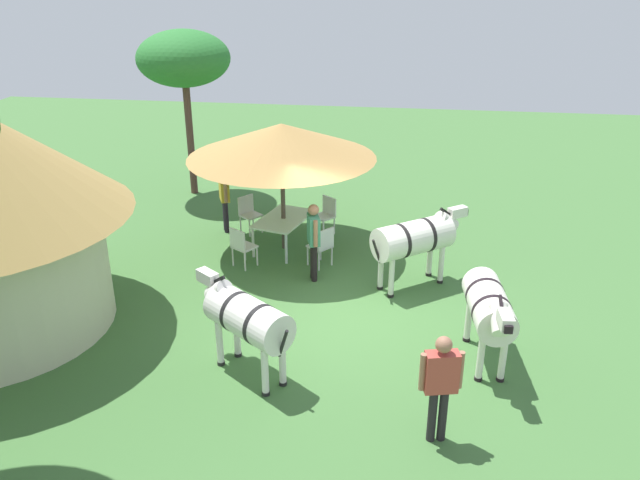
{
  "coord_description": "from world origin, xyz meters",
  "views": [
    {
      "loc": [
        -10.65,
        -1.04,
        6.16
      ],
      "look_at": [
        0.91,
        0.58,
        1.0
      ],
      "focal_mm": 36.08,
      "sensor_mm": 36.0,
      "label": 1
    }
  ],
  "objects_px": {
    "patio_chair_west_end": "(249,212)",
    "patio_chair_near_hut": "(241,245)",
    "guest_behind_table": "(224,194)",
    "acacia_tree_behind_hut": "(184,59)",
    "zebra_by_umbrella": "(246,318)",
    "zebra_nearest_camera": "(489,308)",
    "shade_umbrella": "(282,141)",
    "patio_chair_near_lawn": "(326,213)",
    "standing_watcher": "(441,380)",
    "zebra_toward_hut": "(415,238)",
    "guest_beside_umbrella": "(314,235)",
    "patio_dining_table": "(284,221)",
    "patio_chair_east_end": "(322,244)"
  },
  "relations": [
    {
      "from": "patio_chair_near_lawn",
      "to": "patio_chair_east_end",
      "type": "xyz_separation_m",
      "value": [
        -1.84,
        -0.16,
        0.0
      ]
    },
    {
      "from": "guest_behind_table",
      "to": "standing_watcher",
      "type": "bearing_deg",
      "value": -167.9
    },
    {
      "from": "standing_watcher",
      "to": "acacia_tree_behind_hut",
      "type": "height_order",
      "value": "acacia_tree_behind_hut"
    },
    {
      "from": "guest_behind_table",
      "to": "standing_watcher",
      "type": "xyz_separation_m",
      "value": [
        -6.81,
        -4.89,
        0.03
      ]
    },
    {
      "from": "shade_umbrella",
      "to": "guest_beside_umbrella",
      "type": "relative_size",
      "value": 2.48
    },
    {
      "from": "patio_chair_near_lawn",
      "to": "guest_behind_table",
      "type": "bearing_deg",
      "value": 45.23
    },
    {
      "from": "patio_chair_near_lawn",
      "to": "acacia_tree_behind_hut",
      "type": "height_order",
      "value": "acacia_tree_behind_hut"
    },
    {
      "from": "zebra_by_umbrella",
      "to": "patio_chair_near_lawn",
      "type": "bearing_deg",
      "value": 32.31
    },
    {
      "from": "patio_chair_near_hut",
      "to": "acacia_tree_behind_hut",
      "type": "xyz_separation_m",
      "value": [
        4.48,
        2.54,
        3.17
      ]
    },
    {
      "from": "patio_chair_west_end",
      "to": "guest_behind_table",
      "type": "bearing_deg",
      "value": -47.2
    },
    {
      "from": "zebra_by_umbrella",
      "to": "zebra_toward_hut",
      "type": "bearing_deg",
      "value": -0.05
    },
    {
      "from": "patio_chair_near_hut",
      "to": "guest_behind_table",
      "type": "relative_size",
      "value": 0.56
    },
    {
      "from": "patio_chair_west_end",
      "to": "acacia_tree_behind_hut",
      "type": "relative_size",
      "value": 0.2
    },
    {
      "from": "zebra_nearest_camera",
      "to": "shade_umbrella",
      "type": "bearing_deg",
      "value": -49.6
    },
    {
      "from": "patio_dining_table",
      "to": "zebra_toward_hut",
      "type": "height_order",
      "value": "zebra_toward_hut"
    },
    {
      "from": "patio_chair_east_end",
      "to": "zebra_nearest_camera",
      "type": "height_order",
      "value": "zebra_nearest_camera"
    },
    {
      "from": "guest_behind_table",
      "to": "zebra_by_umbrella",
      "type": "height_order",
      "value": "guest_behind_table"
    },
    {
      "from": "patio_dining_table",
      "to": "guest_behind_table",
      "type": "distance_m",
      "value": 1.79
    },
    {
      "from": "zebra_nearest_camera",
      "to": "acacia_tree_behind_hut",
      "type": "relative_size",
      "value": 0.49
    },
    {
      "from": "zebra_by_umbrella",
      "to": "patio_chair_near_hut",
      "type": "bearing_deg",
      "value": 52.86
    },
    {
      "from": "patio_chair_near_hut",
      "to": "zebra_by_umbrella",
      "type": "xyz_separation_m",
      "value": [
        -3.76,
        -1.07,
        0.51
      ]
    },
    {
      "from": "patio_chair_near_lawn",
      "to": "guest_behind_table",
      "type": "distance_m",
      "value": 2.48
    },
    {
      "from": "shade_umbrella",
      "to": "patio_chair_near_lawn",
      "type": "xyz_separation_m",
      "value": [
        1.0,
        -0.84,
        -2.01
      ]
    },
    {
      "from": "standing_watcher",
      "to": "acacia_tree_behind_hut",
      "type": "xyz_separation_m",
      "value": [
        9.4,
        6.55,
        2.69
      ]
    },
    {
      "from": "shade_umbrella",
      "to": "zebra_toward_hut",
      "type": "relative_size",
      "value": 2.12
    },
    {
      "from": "shade_umbrella",
      "to": "standing_watcher",
      "type": "distance_m",
      "value": 7.04
    },
    {
      "from": "patio_chair_near_hut",
      "to": "acacia_tree_behind_hut",
      "type": "distance_m",
      "value": 6.05
    },
    {
      "from": "patio_dining_table",
      "to": "zebra_toward_hut",
      "type": "distance_m",
      "value": 3.3
    },
    {
      "from": "patio_chair_near_hut",
      "to": "guest_behind_table",
      "type": "distance_m",
      "value": 2.13
    },
    {
      "from": "acacia_tree_behind_hut",
      "to": "standing_watcher",
      "type": "bearing_deg",
      "value": -145.13
    },
    {
      "from": "patio_chair_near_lawn",
      "to": "zebra_nearest_camera",
      "type": "xyz_separation_m",
      "value": [
        -5.02,
        -3.29,
        0.5
      ]
    },
    {
      "from": "patio_dining_table",
      "to": "zebra_toward_hut",
      "type": "xyz_separation_m",
      "value": [
        -1.44,
        -2.95,
        0.38
      ]
    },
    {
      "from": "guest_behind_table",
      "to": "standing_watcher",
      "type": "distance_m",
      "value": 8.38
    },
    {
      "from": "zebra_by_umbrella",
      "to": "patio_chair_west_end",
      "type": "bearing_deg",
      "value": 50.65
    },
    {
      "from": "guest_beside_umbrella",
      "to": "zebra_toward_hut",
      "type": "distance_m",
      "value": 2.04
    },
    {
      "from": "zebra_nearest_camera",
      "to": "acacia_tree_behind_hut",
      "type": "bearing_deg",
      "value": -50.48
    },
    {
      "from": "standing_watcher",
      "to": "guest_behind_table",
      "type": "bearing_deg",
      "value": 112.41
    },
    {
      "from": "patio_chair_near_lawn",
      "to": "patio_chair_east_end",
      "type": "bearing_deg",
      "value": 135.14
    },
    {
      "from": "shade_umbrella",
      "to": "patio_chair_near_lawn",
      "type": "distance_m",
      "value": 2.4
    },
    {
      "from": "zebra_nearest_camera",
      "to": "zebra_by_umbrella",
      "type": "height_order",
      "value": "zebra_by_umbrella"
    },
    {
      "from": "patio_chair_west_end",
      "to": "patio_chair_near_hut",
      "type": "bearing_deg",
      "value": 48.11
    },
    {
      "from": "patio_chair_east_end",
      "to": "standing_watcher",
      "type": "xyz_separation_m",
      "value": [
        -5.19,
        -2.3,
        0.48
      ]
    },
    {
      "from": "guest_beside_umbrella",
      "to": "zebra_by_umbrella",
      "type": "xyz_separation_m",
      "value": [
        -3.4,
        0.55,
        0.03
      ]
    },
    {
      "from": "patio_chair_near_hut",
      "to": "zebra_toward_hut",
      "type": "height_order",
      "value": "zebra_toward_hut"
    },
    {
      "from": "guest_behind_table",
      "to": "patio_chair_west_end",
      "type": "bearing_deg",
      "value": -109.68
    },
    {
      "from": "patio_chair_near_lawn",
      "to": "zebra_by_umbrella",
      "type": "relative_size",
      "value": 0.49
    },
    {
      "from": "zebra_toward_hut",
      "to": "acacia_tree_behind_hut",
      "type": "height_order",
      "value": "acacia_tree_behind_hut"
    },
    {
      "from": "guest_beside_umbrella",
      "to": "standing_watcher",
      "type": "relative_size",
      "value": 1.0
    },
    {
      "from": "acacia_tree_behind_hut",
      "to": "zebra_toward_hut",
      "type": "bearing_deg",
      "value": -127.88
    },
    {
      "from": "patio_dining_table",
      "to": "acacia_tree_behind_hut",
      "type": "distance_m",
      "value": 5.58
    }
  ]
}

